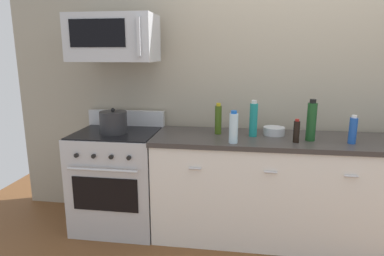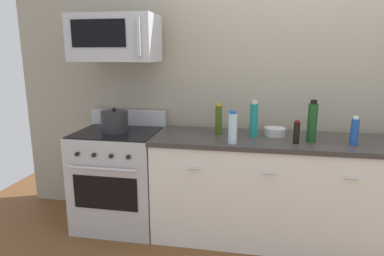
{
  "view_description": "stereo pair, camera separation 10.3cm",
  "coord_description": "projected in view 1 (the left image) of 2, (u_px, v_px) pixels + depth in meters",
  "views": [
    {
      "loc": [
        -0.54,
        -2.83,
        1.63
      ],
      "look_at": [
        -0.95,
        -0.05,
        0.99
      ],
      "focal_mm": 31.23,
      "sensor_mm": 36.0,
      "label": 1
    },
    {
      "loc": [
        -0.44,
        -2.81,
        1.63
      ],
      "look_at": [
        -0.95,
        -0.05,
        0.99
      ],
      "focal_mm": 31.23,
      "sensor_mm": 36.0,
      "label": 2
    }
  ],
  "objects": [
    {
      "name": "bowl_steel_prep",
      "position": [
        274.0,
        131.0,
        2.93
      ],
      "size": [
        0.19,
        0.19,
        0.07
      ],
      "color": "#B2B5BA",
      "rests_on": "countertop_slab"
    },
    {
      "name": "stockpot",
      "position": [
        114.0,
        122.0,
        2.97
      ],
      "size": [
        0.24,
        0.24,
        0.23
      ],
      "color": "#262628",
      "rests_on": "range_oven"
    },
    {
      "name": "bottle_olive_oil",
      "position": [
        218.0,
        119.0,
        2.95
      ],
      "size": [
        0.06,
        0.06,
        0.28
      ],
      "color": "#385114",
      "rests_on": "countertop_slab"
    },
    {
      "name": "counter_unit",
      "position": [
        301.0,
        190.0,
        2.91
      ],
      "size": [
        2.57,
        0.66,
        0.92
      ],
      "color": "silver",
      "rests_on": "ground_plane"
    },
    {
      "name": "range_oven",
      "position": [
        119.0,
        178.0,
        3.14
      ],
      "size": [
        0.76,
        0.69,
        1.07
      ],
      "color": "#B7BABF",
      "rests_on": "ground_plane"
    },
    {
      "name": "bottle_soda_blue",
      "position": [
        353.0,
        130.0,
        2.64
      ],
      "size": [
        0.06,
        0.06,
        0.23
      ],
      "color": "#1E4CA5",
      "rests_on": "countertop_slab"
    },
    {
      "name": "ground_plane",
      "position": [
        297.0,
        237.0,
        3.01
      ],
      "size": [
        6.79,
        6.79,
        0.0
      ],
      "primitive_type": "plane",
      "color": "brown"
    },
    {
      "name": "bottle_soy_sauce_dark",
      "position": [
        296.0,
        131.0,
        2.67
      ],
      "size": [
        0.05,
        0.05,
        0.19
      ],
      "color": "black",
      "rests_on": "countertop_slab"
    },
    {
      "name": "bottle_sparkling_teal",
      "position": [
        253.0,
        119.0,
        2.85
      ],
      "size": [
        0.07,
        0.07,
        0.31
      ],
      "color": "#197F7A",
      "rests_on": "countertop_slab"
    },
    {
      "name": "microwave",
      "position": [
        113.0,
        38.0,
        2.9
      ],
      "size": [
        0.74,
        0.44,
        0.4
      ],
      "color": "#B7BABF"
    },
    {
      "name": "bottle_water_clear",
      "position": [
        234.0,
        128.0,
        2.65
      ],
      "size": [
        0.07,
        0.07,
        0.26
      ],
      "color": "silver",
      "rests_on": "countertop_slab"
    },
    {
      "name": "back_wall",
      "position": [
        300.0,
        83.0,
        3.11
      ],
      "size": [
        5.66,
        0.1,
        2.7
      ],
      "primitive_type": "cube",
      "color": "#9E937F",
      "rests_on": "ground_plane"
    },
    {
      "name": "bottle_wine_green",
      "position": [
        311.0,
        121.0,
        2.71
      ],
      "size": [
        0.08,
        0.08,
        0.34
      ],
      "color": "#19471E",
      "rests_on": "countertop_slab"
    }
  ]
}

